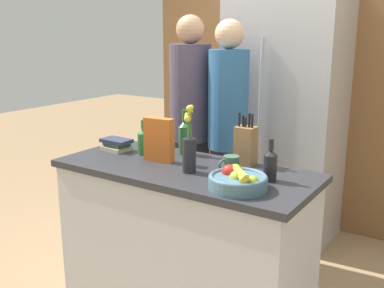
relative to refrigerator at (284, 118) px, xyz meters
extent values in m
cube|color=silver|center=(-0.07, -1.32, -0.56)|extent=(1.46, 0.63, 0.86)
cube|color=#2D2D33|center=(-0.07, -1.32, -0.11)|extent=(1.52, 0.66, 0.04)
cube|color=brown|center=(-0.07, 0.36, 0.31)|extent=(2.72, 0.12, 2.60)
cube|color=#B7B7BC|center=(0.00, 0.00, 0.00)|extent=(0.87, 0.60, 1.97)
cylinder|color=#B7B7BC|center=(-0.07, -0.31, 0.10)|extent=(0.02, 0.02, 1.09)
cylinder|color=slate|center=(0.36, -1.48, -0.06)|extent=(0.30, 0.30, 0.06)
torus|color=slate|center=(0.36, -1.48, -0.03)|extent=(0.30, 0.30, 0.02)
sphere|color=red|center=(0.30, -1.45, -0.02)|extent=(0.08, 0.08, 0.08)
sphere|color=#99B233|center=(0.31, -1.41, -0.02)|extent=(0.07, 0.07, 0.07)
sphere|color=#99B233|center=(0.36, -1.48, -0.03)|extent=(0.08, 0.08, 0.08)
sphere|color=#99B233|center=(0.45, -1.50, -0.03)|extent=(0.07, 0.07, 0.07)
cylinder|color=yellow|center=(0.40, -1.51, -0.01)|extent=(0.11, 0.14, 0.03)
cylinder|color=yellow|center=(0.39, -1.50, 0.01)|extent=(0.14, 0.14, 0.03)
cube|color=olive|center=(0.20, -1.07, 0.03)|extent=(0.11, 0.10, 0.23)
cylinder|color=black|center=(0.16, -1.08, 0.17)|extent=(0.01, 0.01, 0.09)
cylinder|color=black|center=(0.18, -1.07, 0.16)|extent=(0.01, 0.01, 0.07)
cylinder|color=black|center=(0.20, -1.08, 0.16)|extent=(0.01, 0.01, 0.07)
cylinder|color=black|center=(0.22, -1.07, 0.17)|extent=(0.01, 0.01, 0.09)
cylinder|color=black|center=(0.24, -1.08, 0.17)|extent=(0.01, 0.01, 0.09)
cylinder|color=#232328|center=(0.01, -1.38, 0.01)|extent=(0.08, 0.08, 0.19)
cylinder|color=#477538|center=(0.02, -1.38, 0.19)|extent=(0.01, 0.03, 0.17)
sphere|color=gold|center=(0.02, -1.38, 0.28)|extent=(0.03, 0.03, 0.03)
cylinder|color=#477538|center=(0.01, -1.38, 0.18)|extent=(0.02, 0.01, 0.15)
sphere|color=gold|center=(0.01, -1.37, 0.25)|extent=(0.03, 0.03, 0.03)
cylinder|color=#477538|center=(0.01, -1.38, 0.17)|extent=(0.01, 0.01, 0.13)
sphere|color=gold|center=(0.01, -1.38, 0.23)|extent=(0.03, 0.03, 0.03)
cylinder|color=#477538|center=(0.00, -1.38, 0.17)|extent=(0.01, 0.02, 0.13)
sphere|color=gold|center=(0.00, -1.38, 0.23)|extent=(0.03, 0.03, 0.03)
cylinder|color=#477538|center=(0.01, -1.39, 0.16)|extent=(0.02, 0.01, 0.11)
sphere|color=gold|center=(0.00, -1.39, 0.22)|extent=(0.04, 0.04, 0.04)
cylinder|color=#477538|center=(0.01, -1.39, 0.19)|extent=(0.02, 0.02, 0.17)
sphere|color=gold|center=(0.02, -1.39, 0.27)|extent=(0.04, 0.04, 0.04)
cube|color=orange|center=(-0.27, -1.30, 0.04)|extent=(0.19, 0.08, 0.26)
cylinder|color=#42664C|center=(0.20, -1.25, -0.04)|extent=(0.09, 0.09, 0.09)
torus|color=#42664C|center=(0.18, -1.29, -0.04)|extent=(0.04, 0.06, 0.06)
cube|color=#B7A88E|center=(-0.66, -1.25, -0.07)|extent=(0.19, 0.15, 0.03)
cube|color=#3D6047|center=(-0.66, -1.24, -0.05)|extent=(0.17, 0.13, 0.03)
cube|color=#2D334C|center=(-0.66, -1.25, -0.02)|extent=(0.20, 0.12, 0.02)
cylinder|color=black|center=(0.44, -1.28, -0.02)|extent=(0.07, 0.07, 0.14)
cone|color=black|center=(0.44, -1.28, 0.07)|extent=(0.07, 0.07, 0.03)
cylinder|color=black|center=(0.44, -1.28, 0.11)|extent=(0.03, 0.03, 0.06)
cylinder|color=#286633|center=(-0.23, -1.08, 0.00)|extent=(0.07, 0.07, 0.18)
cone|color=#286633|center=(-0.23, -1.08, 0.11)|extent=(0.07, 0.07, 0.03)
cylinder|color=#286633|center=(-0.23, -1.08, 0.16)|extent=(0.03, 0.03, 0.08)
cylinder|color=#286633|center=(-0.44, -1.23, -0.02)|extent=(0.08, 0.08, 0.14)
cone|color=#286633|center=(-0.44, -1.23, 0.06)|extent=(0.08, 0.08, 0.03)
cylinder|color=#286633|center=(-0.44, -1.23, 0.11)|extent=(0.03, 0.03, 0.06)
cube|color=#383842|center=(-0.51, -0.59, -0.56)|extent=(0.26, 0.19, 0.86)
cylinder|color=#4C4256|center=(-0.51, -0.59, 0.23)|extent=(0.31, 0.31, 0.71)
sphere|color=tan|center=(-0.51, -0.59, 0.69)|extent=(0.21, 0.21, 0.21)
cube|color=#383842|center=(-0.19, -0.60, -0.57)|extent=(0.26, 0.22, 0.84)
cylinder|color=#2D6093|center=(-0.19, -0.60, 0.20)|extent=(0.28, 0.28, 0.70)
sphere|color=#DBAD89|center=(-0.19, -0.60, 0.66)|extent=(0.20, 0.20, 0.20)
camera|label=1|loc=(1.34, -3.37, 0.68)|focal=42.00mm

